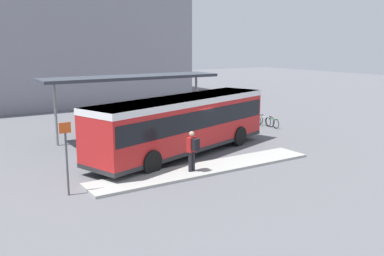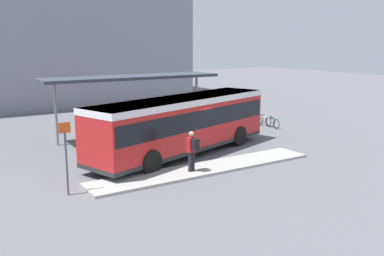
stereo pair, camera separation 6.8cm
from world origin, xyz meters
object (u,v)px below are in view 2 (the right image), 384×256
Objects in this scene: city_bus at (183,121)px; bicycle_green at (272,123)px; bicycle_black at (254,120)px; bicycle_white at (265,120)px; potted_planter_near_shelter at (86,139)px; platform_sign at (66,155)px; pedestrian_waiting at (192,149)px.

bicycle_green is at bearing -0.06° from city_bus.
bicycle_green is 1.48m from bicycle_black.
bicycle_green is 0.71m from bicycle_white.
bicycle_green is at bearing -3.28° from potted_planter_near_shelter.
city_bus is 9.43m from bicycle_green.
platform_sign is (-15.65, -6.40, 1.17)m from bicycle_white.
pedestrian_waiting is 5.42m from platform_sign.
pedestrian_waiting is at bearing -2.83° from platform_sign.
bicycle_white is 1.50× the size of potted_planter_near_shelter.
bicycle_green is at bearing -3.61° from bicycle_white.
potted_planter_near_shelter is 0.43× the size of platform_sign.
city_bus is 7.50× the size of bicycle_green.
bicycle_white is (10.25, 6.66, -0.76)m from pedestrian_waiting.
platform_sign reaches higher than bicycle_white.
bicycle_black is at bearing 8.90° from city_bus.
pedestrian_waiting is at bearing -132.37° from city_bus.
bicycle_black is (8.48, 4.28, -1.38)m from city_bus.
city_bus is at bearing 22.54° from platform_sign.
bicycle_black is at bearing 3.22° from potted_planter_near_shelter.
city_bus is 9.60× the size of potted_planter_near_shelter.
bicycle_green is 0.55× the size of platform_sign.
platform_sign reaches higher than bicycle_green.
city_bus reaches higher than bicycle_white.
bicycle_green is 0.92× the size of bicycle_black.
pedestrian_waiting is 1.00× the size of bicycle_white.
platform_sign reaches higher than pedestrian_waiting.
bicycle_black is at bearing 24.94° from platform_sign.
potted_planter_near_shelter reaches higher than bicycle_black.
city_bus is 9.63m from bicycle_white.
bicycle_white is at bearing -74.40° from pedestrian_waiting.
platform_sign is at bearing 117.80° from bicycle_black.
city_bus reaches higher than platform_sign.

